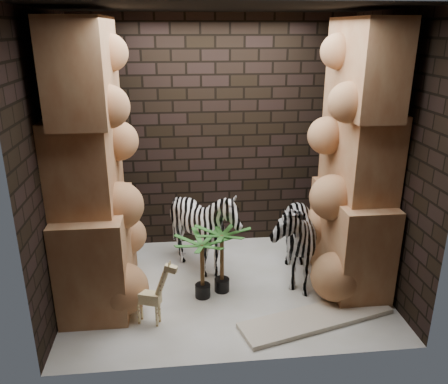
{
  "coord_description": "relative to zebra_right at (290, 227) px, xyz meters",
  "views": [
    {
      "loc": [
        -0.52,
        -4.52,
        2.83
      ],
      "look_at": [
        -0.01,
        0.15,
        1.12
      ],
      "focal_mm": 36.35,
      "sensor_mm": 36.0,
      "label": 1
    }
  ],
  "objects": [
    {
      "name": "ceiling",
      "position": [
        -0.76,
        -0.16,
        2.35
      ],
      "size": [
        3.5,
        3.5,
        0.0
      ],
      "primitive_type": "plane",
      "rotation": [
        3.14,
        0.0,
        0.0
      ],
      "color": "black",
      "rests_on": "ground"
    },
    {
      "name": "rock_pillar_left",
      "position": [
        -2.16,
        -0.16,
        0.85
      ],
      "size": [
        0.68,
        1.3,
        3.0
      ],
      "primitive_type": null,
      "color": "tan",
      "rests_on": "floor"
    },
    {
      "name": "wall_right",
      "position": [
        0.99,
        -0.16,
        0.85
      ],
      "size": [
        0.0,
        3.0,
        3.0
      ],
      "primitive_type": "plane",
      "rotation": [
        1.57,
        0.0,
        -1.57
      ],
      "color": "black",
      "rests_on": "ground"
    },
    {
      "name": "rock_pillar_right",
      "position": [
        0.66,
        -0.16,
        0.85
      ],
      "size": [
        0.58,
        1.25,
        3.0
      ],
      "primitive_type": null,
      "color": "tan",
      "rests_on": "floor"
    },
    {
      "name": "wall_front",
      "position": [
        -0.76,
        -1.41,
        0.85
      ],
      "size": [
        3.5,
        0.0,
        3.5
      ],
      "primitive_type": "plane",
      "rotation": [
        -1.57,
        0.0,
        0.0
      ],
      "color": "black",
      "rests_on": "ground"
    },
    {
      "name": "giraffe_toy",
      "position": [
        -1.61,
        -0.74,
        -0.28
      ],
      "size": [
        0.41,
        0.25,
        0.75
      ],
      "primitive_type": null,
      "rotation": [
        0.0,
        0.0,
        -0.34
      ],
      "color": "#FDE7A2",
      "rests_on": "floor"
    },
    {
      "name": "wall_back",
      "position": [
        -0.76,
        1.09,
        0.85
      ],
      "size": [
        3.5,
        0.0,
        3.5
      ],
      "primitive_type": "plane",
      "rotation": [
        1.57,
        0.0,
        0.0
      ],
      "color": "black",
      "rests_on": "ground"
    },
    {
      "name": "zebra_left",
      "position": [
        -0.98,
        0.22,
        -0.13
      ],
      "size": [
        1.09,
        1.27,
        1.04
      ],
      "primitive_type": "imported",
      "rotation": [
        0.0,
        0.0,
        -0.16
      ],
      "color": "white",
      "rests_on": "floor"
    },
    {
      "name": "floor",
      "position": [
        -0.76,
        -0.16,
        -0.65
      ],
      "size": [
        3.5,
        3.5,
        0.0
      ],
      "primitive_type": "plane",
      "color": "white",
      "rests_on": "ground"
    },
    {
      "name": "palm_front",
      "position": [
        -0.81,
        -0.22,
        -0.25
      ],
      "size": [
        0.36,
        0.36,
        0.79
      ],
      "primitive_type": null,
      "color": "#1E511C",
      "rests_on": "floor"
    },
    {
      "name": "palm_back",
      "position": [
        -1.04,
        -0.32,
        -0.28
      ],
      "size": [
        0.36,
        0.36,
        0.73
      ],
      "primitive_type": null,
      "color": "#1E511C",
      "rests_on": "floor"
    },
    {
      "name": "surfboard",
      "position": [
        0.09,
        -0.88,
        -0.62
      ],
      "size": [
        1.67,
        0.82,
        0.05
      ],
      "primitive_type": "cube",
      "rotation": [
        0.0,
        0.0,
        0.27
      ],
      "color": "beige",
      "rests_on": "floor"
    },
    {
      "name": "wall_left",
      "position": [
        -2.51,
        -0.16,
        0.85
      ],
      "size": [
        0.0,
        3.0,
        3.0
      ],
      "primitive_type": "plane",
      "rotation": [
        1.57,
        0.0,
        1.57
      ],
      "color": "black",
      "rests_on": "ground"
    },
    {
      "name": "zebra_right",
      "position": [
        0.0,
        0.0,
        0.0
      ],
      "size": [
        0.71,
        1.16,
        1.3
      ],
      "primitive_type": "imported",
      "rotation": [
        0.0,
        0.0,
        -0.11
      ],
      "color": "white",
      "rests_on": "floor"
    }
  ]
}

